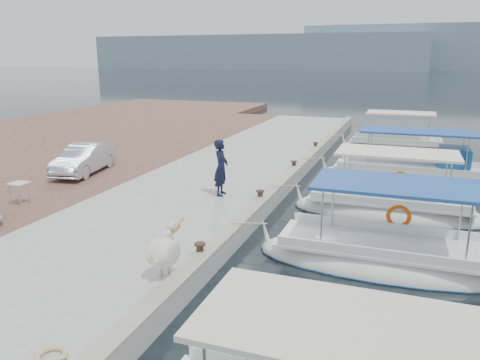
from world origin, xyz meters
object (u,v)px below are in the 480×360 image
at_px(fishing_caique_d, 411,177).
at_px(fisherman, 221,168).
at_px(pelican, 165,251).
at_px(fishing_caique_b, 383,260).
at_px(fishing_caique_c, 387,212).
at_px(fishing_caique_e, 395,149).
at_px(parked_car, 84,159).

height_order(fishing_caique_d, fisherman, fisherman).
distance_m(fishing_caique_d, pelican, 13.75).
height_order(fishing_caique_b, fishing_caique_c, same).
height_order(fishing_caique_e, parked_car, fishing_caique_e).
xyz_separation_m(fishing_caique_d, parked_car, (-13.08, -5.27, 0.92)).
bearing_deg(parked_car, fishing_caique_c, -9.22).
xyz_separation_m(fishing_caique_b, parked_car, (-12.41, 4.05, 0.98)).
bearing_deg(fishing_caique_b, pelican, -143.15).
height_order(fishing_caique_b, parked_car, fishing_caique_b).
bearing_deg(fishing_caique_e, fishing_caique_c, -89.27).
xyz_separation_m(fisherman, parked_car, (-6.68, 1.08, -0.39)).
distance_m(pelican, fisherman, 6.48).
bearing_deg(pelican, parked_car, 136.70).
bearing_deg(fishing_caique_b, fishing_caique_c, 91.09).
relative_size(fishing_caique_c, parked_car, 1.76).
relative_size(fishing_caique_c, pelican, 4.31).
distance_m(fishing_caique_e, fisherman, 14.39).
bearing_deg(fishing_caique_c, fisherman, -167.79).
xyz_separation_m(fishing_caique_b, fisherman, (-5.74, 2.97, 1.37)).
xyz_separation_m(fishing_caique_c, fishing_caique_e, (-0.15, 12.00, -0.00)).
bearing_deg(fishing_caique_b, fishing_caique_d, 85.94).
xyz_separation_m(fishing_caique_b, pelican, (-4.52, -3.39, 0.98)).
bearing_deg(pelican, fishing_caique_d, 67.83).
relative_size(pelican, parked_car, 0.41).
height_order(fishing_caique_c, fishing_caique_e, same).
relative_size(fishing_caique_b, parked_car, 1.80).
distance_m(fishing_caique_d, parked_car, 14.13).
distance_m(pelican, parked_car, 10.85).
xyz_separation_m(fishing_caique_d, fishing_caique_e, (-0.89, 6.87, -0.06)).
bearing_deg(fishing_caique_e, fishing_caique_b, -89.18).
bearing_deg(parked_car, fishing_caique_e, 35.04).
relative_size(fishing_caique_b, fisherman, 3.33).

